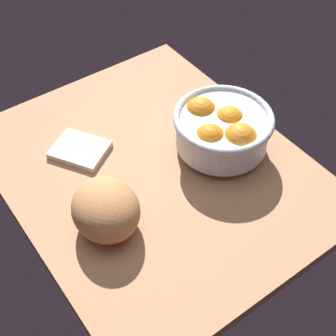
# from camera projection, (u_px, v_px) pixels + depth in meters

# --- Properties ---
(ground_plane) EXTENTS (0.73, 0.59, 0.03)m
(ground_plane) POSITION_uv_depth(u_px,v_px,m) (154.00, 172.00, 1.06)
(ground_plane) COLOR tan
(fruit_bowl) EXTENTS (0.22, 0.22, 0.11)m
(fruit_bowl) POSITION_uv_depth(u_px,v_px,m) (222.00, 129.00, 1.04)
(fruit_bowl) COLOR silver
(fruit_bowl) RESTS_ON ground
(bread_loaf) EXTENTS (0.17, 0.15, 0.10)m
(bread_loaf) POSITION_uv_depth(u_px,v_px,m) (106.00, 209.00, 0.91)
(bread_loaf) COLOR tan
(bread_loaf) RESTS_ON ground
(napkin_folded) EXTENTS (0.15, 0.14, 0.01)m
(napkin_folded) POSITION_uv_depth(u_px,v_px,m) (80.00, 150.00, 1.08)
(napkin_folded) COLOR silver
(napkin_folded) RESTS_ON ground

